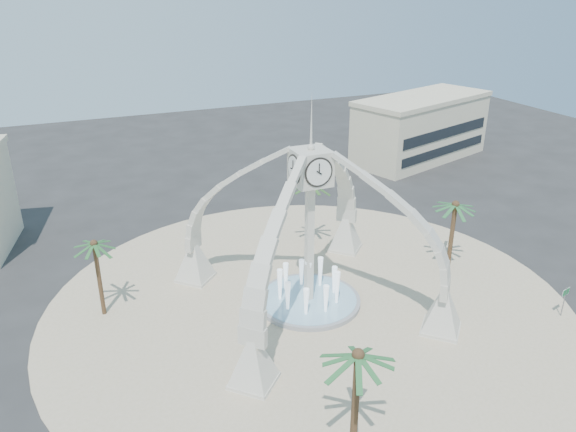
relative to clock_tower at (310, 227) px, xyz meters
name	(u,v)px	position (x,y,z in m)	size (l,w,h in m)	color
ground	(308,303)	(0.00, 0.00, -6.49)	(140.00, 140.00, 0.00)	#282828
plaza	(308,303)	(0.00, 0.00, -6.46)	(40.00, 40.00, 0.06)	#C6B193
clock_tower	(310,227)	(0.00, 0.00, 0.00)	(17.94, 17.94, 16.30)	beige
fountain	(308,300)	(0.00, 0.00, -6.20)	(8.00, 8.00, 3.62)	#98979A
building_ne	(421,128)	(30.00, 28.00, -2.18)	(21.87, 14.17, 8.60)	beige
palm_east	(456,205)	(13.72, 0.59, -0.75)	(4.80, 4.80, 6.59)	brown
palm_west	(94,245)	(-14.70, 4.62, -0.72)	(3.80, 3.80, 6.51)	brown
palm_north	(312,185)	(4.35, 8.81, -0.34)	(4.59, 4.59, 6.99)	brown
palm_south	(358,356)	(-4.07, -14.20, -0.40)	(4.30, 4.30, 6.96)	brown
street_sign	(565,296)	(16.44, -9.11, -4.71)	(0.90, 0.23, 2.49)	slate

